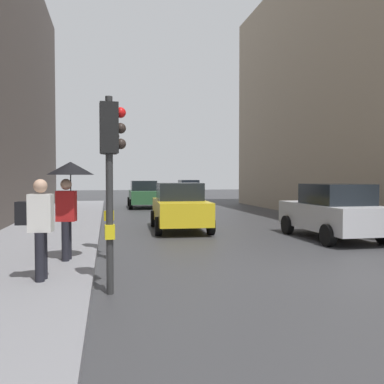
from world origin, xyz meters
name	(u,v)px	position (x,y,z in m)	size (l,w,h in m)	color
ground_plane	(359,276)	(0.00, 0.00, 0.00)	(120.00, 120.00, 0.00)	#38383A
sidewalk_kerb	(43,239)	(-6.81, 6.00, 0.08)	(3.34, 40.00, 0.16)	gray
traffic_light_near_right	(110,160)	(-4.82, 2.72, 2.38)	(0.45, 0.36, 3.45)	#2D2D2D
traffic_light_near_left	(111,158)	(-4.81, -0.28, 2.28)	(0.44, 0.26, 3.30)	#2D2D2D
car_silver_hatchback	(333,212)	(2.16, 4.71, 0.88)	(2.03, 4.21, 1.76)	#BCBCC1
car_blue_van	(188,190)	(2.30, 29.65, 0.88)	(2.03, 4.20, 1.76)	navy
car_yellow_taxi	(180,207)	(-2.22, 7.93, 0.88)	(2.19, 4.29, 1.76)	yellow
car_green_estate	(144,194)	(-2.54, 19.90, 0.88)	(2.07, 4.23, 1.76)	#2D6038
pedestrian_with_umbrella	(69,183)	(-5.68, 2.01, 1.84)	(1.00, 1.00, 2.14)	black
pedestrian_with_black_backpack	(38,223)	(-6.06, 0.26, 1.16)	(0.63, 0.36, 1.77)	black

